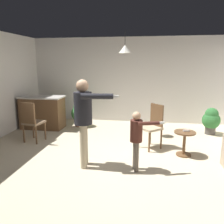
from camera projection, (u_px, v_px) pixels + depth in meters
ground at (115, 160)px, 4.56m from camera, size 7.68×7.68×0.00m
wall_back at (129, 80)px, 7.35m from camera, size 6.40×0.10×2.70m
kitchen_counter at (43, 112)px, 6.72m from camera, size 1.26×0.66×0.95m
side_table_by_couch at (184, 140)px, 4.75m from camera, size 0.44×0.44×0.52m
person_adult at (84, 114)px, 4.11m from camera, size 0.83×0.47×1.63m
person_child at (137, 135)px, 4.01m from camera, size 0.59×0.30×1.09m
dining_chair_by_counter at (153, 124)px, 5.15m from camera, size 0.59×0.59×1.00m
dining_chair_near_wall at (32, 120)px, 5.50m from camera, size 0.48×0.48×1.00m
potted_plant_corner at (211, 120)px, 6.16m from camera, size 0.47×0.47×0.73m
potted_plant_by_wall at (79, 113)px, 6.92m from camera, size 0.50×0.50×0.76m
spare_remote_on_table at (186, 131)px, 4.70m from camera, size 0.13×0.06×0.04m
ceiling_light_pendant at (125, 49)px, 5.71m from camera, size 0.32×0.32×0.55m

